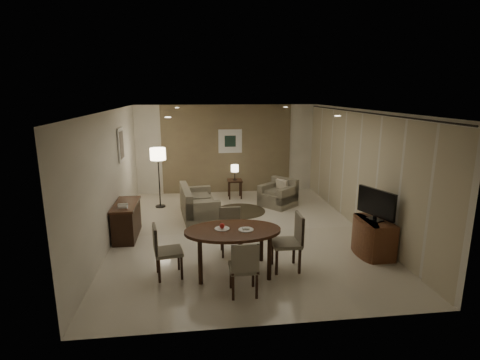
{
  "coord_description": "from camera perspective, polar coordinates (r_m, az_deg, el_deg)",
  "views": [
    {
      "loc": [
        -1.0,
        -7.89,
        3.09
      ],
      "look_at": [
        0.0,
        0.2,
        1.15
      ],
      "focal_mm": 28.0,
      "sensor_mm": 36.0,
      "label": 1
    }
  ],
  "objects": [
    {
      "name": "room_shell",
      "position": [
        8.53,
        -0.17,
        1.62
      ],
      "size": [
        5.5,
        7.0,
        2.7
      ],
      "color": "beige",
      "rests_on": "ground"
    },
    {
      "name": "taupe_accent",
      "position": [
        11.55,
        -2.01,
        4.71
      ],
      "size": [
        3.96,
        0.03,
        2.7
      ],
      "primitive_type": "cube",
      "color": "olive",
      "rests_on": "wall_back"
    },
    {
      "name": "curtain_wall",
      "position": [
        8.88,
        17.6,
        1.26
      ],
      "size": [
        0.08,
        6.7,
        2.58
      ],
      "primitive_type": null,
      "color": "#C1B797",
      "rests_on": "wall_right"
    },
    {
      "name": "curtain_rod",
      "position": [
        8.71,
        18.21,
        9.78
      ],
      "size": [
        0.03,
        6.8,
        0.03
      ],
      "primitive_type": "cylinder",
      "rotation": [
        1.57,
        0.0,
        0.0
      ],
      "color": "black",
      "rests_on": "wall_right"
    },
    {
      "name": "art_back_frame",
      "position": [
        11.5,
        -1.51,
        5.94
      ],
      "size": [
        0.72,
        0.03,
        0.72
      ],
      "primitive_type": "cube",
      "color": "silver",
      "rests_on": "wall_back"
    },
    {
      "name": "art_back_canvas",
      "position": [
        11.48,
        -1.5,
        5.93
      ],
      "size": [
        0.34,
        0.01,
        0.34
      ],
      "primitive_type": "cube",
      "color": "#192D23",
      "rests_on": "wall_back"
    },
    {
      "name": "art_left_frame",
      "position": [
        9.33,
        -17.68,
        5.12
      ],
      "size": [
        0.03,
        0.6,
        0.8
      ],
      "primitive_type": "cube",
      "color": "silver",
      "rests_on": "wall_left"
    },
    {
      "name": "art_left_canvas",
      "position": [
        9.33,
        -17.59,
        5.13
      ],
      "size": [
        0.01,
        0.46,
        0.64
      ],
      "primitive_type": "cube",
      "color": "gray",
      "rests_on": "wall_left"
    },
    {
      "name": "downlight_nl",
      "position": [
        6.11,
        -10.93,
        9.37
      ],
      "size": [
        0.1,
        0.1,
        0.01
      ],
      "primitive_type": "cylinder",
      "color": "white",
      "rests_on": "ceiling"
    },
    {
      "name": "downlight_nr",
      "position": [
        6.55,
        14.65,
        9.43
      ],
      "size": [
        0.1,
        0.1,
        0.01
      ],
      "primitive_type": "cylinder",
      "color": "white",
      "rests_on": "ceiling"
    },
    {
      "name": "downlight_fl",
      "position": [
        9.7,
        -9.58,
        10.82
      ],
      "size": [
        0.1,
        0.1,
        0.01
      ],
      "primitive_type": "cylinder",
      "color": "white",
      "rests_on": "ceiling"
    },
    {
      "name": "downlight_fr",
      "position": [
        9.99,
        6.99,
        10.97
      ],
      "size": [
        0.1,
        0.1,
        0.01
      ],
      "primitive_type": "cylinder",
      "color": "white",
      "rests_on": "ceiling"
    },
    {
      "name": "console_desk",
      "position": [
        8.47,
        -16.88,
        -5.9
      ],
      "size": [
        0.48,
        1.2,
        0.75
      ],
      "primitive_type": null,
      "color": "#472416",
      "rests_on": "floor"
    },
    {
      "name": "telephone",
      "position": [
        8.06,
        -17.43,
        -3.74
      ],
      "size": [
        0.2,
        0.14,
        0.09
      ],
      "primitive_type": null,
      "color": "white",
      "rests_on": "console_desk"
    },
    {
      "name": "tv_cabinet",
      "position": [
        7.74,
        19.78,
        -8.18
      ],
      "size": [
        0.48,
        0.9,
        0.7
      ],
      "primitive_type": null,
      "color": "brown",
      "rests_on": "floor"
    },
    {
      "name": "flat_tv",
      "position": [
        7.52,
        20.04,
        -3.43
      ],
      "size": [
        0.36,
        0.85,
        0.6
      ],
      "primitive_type": null,
      "rotation": [
        0.0,
        0.0,
        0.35
      ],
      "color": "black",
      "rests_on": "tv_cabinet"
    },
    {
      "name": "dining_table",
      "position": [
        6.6,
        -1.09,
        -10.74
      ],
      "size": [
        1.66,
        1.04,
        0.78
      ],
      "primitive_type": null,
      "color": "#472416",
      "rests_on": "floor"
    },
    {
      "name": "chair_near",
      "position": [
        5.92,
        0.53,
        -13.07
      ],
      "size": [
        0.44,
        0.44,
        0.9
      ],
      "primitive_type": null,
      "rotation": [
        0.0,
        0.0,
        3.14
      ],
      "color": "gray",
      "rests_on": "floor"
    },
    {
      "name": "chair_far",
      "position": [
        7.28,
        -1.36,
        -7.94
      ],
      "size": [
        0.43,
        0.43,
        0.88
      ],
      "primitive_type": null,
      "rotation": [
        0.0,
        0.0,
        -0.0
      ],
      "color": "gray",
      "rests_on": "floor"
    },
    {
      "name": "chair_left",
      "position": [
        6.54,
        -10.81,
        -10.57
      ],
      "size": [
        0.52,
        0.52,
        0.92
      ],
      "primitive_type": null,
      "rotation": [
        0.0,
        0.0,
        1.75
      ],
      "color": "gray",
      "rests_on": "floor"
    },
    {
      "name": "chair_right",
      "position": [
        6.7,
        7.0,
        -9.4
      ],
      "size": [
        0.49,
        0.49,
        1.01
      ],
      "primitive_type": null,
      "rotation": [
        0.0,
        0.0,
        -1.59
      ],
      "color": "gray",
      "rests_on": "floor"
    },
    {
      "name": "plate_a",
      "position": [
        6.48,
        -2.75,
        -7.42
      ],
      "size": [
        0.26,
        0.26,
        0.02
      ],
      "primitive_type": "cylinder",
      "color": "white",
      "rests_on": "dining_table"
    },
    {
      "name": "plate_b",
      "position": [
        6.43,
        0.91,
        -7.59
      ],
      "size": [
        0.26,
        0.26,
        0.02
      ],
      "primitive_type": "cylinder",
      "color": "white",
      "rests_on": "dining_table"
    },
    {
      "name": "fruit_apple",
      "position": [
        6.47,
        -2.75,
        -6.98
      ],
      "size": [
        0.09,
        0.09,
        0.09
      ],
      "primitive_type": "sphere",
      "color": "red",
      "rests_on": "plate_a"
    },
    {
      "name": "napkin",
      "position": [
        6.42,
        0.91,
        -7.39
      ],
      "size": [
        0.12,
        0.08,
        0.03
      ],
      "primitive_type": "cube",
      "color": "white",
      "rests_on": "plate_b"
    },
    {
      "name": "round_rug",
      "position": [
        9.91,
        0.04,
        -4.73
      ],
      "size": [
        1.32,
        1.32,
        0.01
      ],
      "primitive_type": "cylinder",
      "color": "#3C3422",
      "rests_on": "floor"
    },
    {
      "name": "sofa",
      "position": [
        9.44,
        -6.27,
        -3.36
      ],
      "size": [
        1.71,
        1.0,
        0.76
      ],
      "primitive_type": null,
      "rotation": [
        0.0,
        0.0,
        1.69
      ],
      "color": "gray",
      "rests_on": "floor"
    },
    {
      "name": "armchair",
      "position": [
        10.32,
        5.79,
        -1.96
      ],
      "size": [
        1.14,
        1.14,
        0.74
      ],
      "primitive_type": null,
      "rotation": [
        0.0,
        0.0,
        -0.87
      ],
      "color": "gray",
      "rests_on": "floor"
    },
    {
      "name": "side_table",
      "position": [
        11.08,
        -0.79,
        -1.35
      ],
      "size": [
        0.43,
        0.43,
        0.54
      ],
      "primitive_type": null,
      "color": "#301E10",
      "rests_on": "floor"
    },
    {
      "name": "table_lamp",
      "position": [
        10.96,
        -0.8,
        1.29
      ],
      "size": [
        0.22,
        0.22,
        0.5
      ],
      "primitive_type": null,
      "color": "#FFEAC1",
      "rests_on": "side_table"
    },
    {
      "name": "floor_lamp",
      "position": [
        10.31,
        -12.24,
        0.31
      ],
      "size": [
        0.41,
        0.41,
        1.62
      ],
      "primitive_type": null,
      "color": "#FFE5B7",
      "rests_on": "floor"
    }
  ]
}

